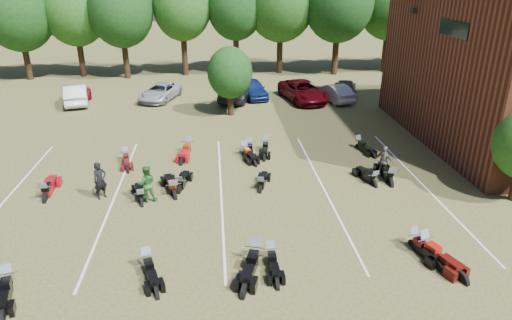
{
  "coord_description": "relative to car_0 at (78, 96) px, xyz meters",
  "views": [
    {
      "loc": [
        -3.15,
        -16.62,
        9.95
      ],
      "look_at": [
        -1.22,
        4.0,
        1.2
      ],
      "focal_mm": 32.0,
      "sensor_mm": 36.0,
      "label": 1
    }
  ],
  "objects": [
    {
      "name": "motorcycle_20",
      "position": [
        19.15,
        -11.57,
        -0.65
      ],
      "size": [
        1.18,
        2.12,
        1.12
      ],
      "primitive_type": null,
      "rotation": [
        0.0,
        0.0,
        0.28
      ],
      "color": "black",
      "rests_on": "ground"
    },
    {
      "name": "tree_line",
      "position": [
        12.86,
        9.41,
        5.67
      ],
      "size": [
        56.0,
        6.0,
        9.79
      ],
      "color": "black",
      "rests_on": "ground"
    },
    {
      "name": "car_5",
      "position": [
        20.35,
        -1.03,
        0.05
      ],
      "size": [
        2.51,
        4.44,
        1.38
      ],
      "primitive_type": "imported",
      "rotation": [
        0.0,
        0.0,
        3.41
      ],
      "color": "#A9A9A5",
      "rests_on": "ground"
    },
    {
      "name": "car_6",
      "position": [
        17.82,
        -0.77,
        0.15
      ],
      "size": [
        3.72,
        6.12,
        1.59
      ],
      "primitive_type": "imported",
      "rotation": [
        0.0,
        0.0,
        0.2
      ],
      "color": "#4E040B",
      "rests_on": "ground"
    },
    {
      "name": "motorcycle_6",
      "position": [
        18.35,
        -22.42,
        -0.65
      ],
      "size": [
        1.54,
        2.57,
        1.36
      ],
      "primitive_type": null,
      "rotation": [
        0.0,
        0.0,
        0.34
      ],
      "color": "#420C09",
      "rests_on": "ground"
    },
    {
      "name": "car_7",
      "position": [
        21.71,
        0.63,
        -0.01
      ],
      "size": [
        2.9,
        4.72,
        1.28
      ],
      "primitive_type": "imported",
      "rotation": [
        0.0,
        0.0,
        2.87
      ],
      "color": "#3D3D42",
      "rests_on": "ground"
    },
    {
      "name": "motorcycle_4",
      "position": [
        11.96,
        -22.36,
        -0.65
      ],
      "size": [
        1.46,
        2.59,
        1.38
      ],
      "primitive_type": null,
      "rotation": [
        0.0,
        0.0,
        -0.29
      ],
      "color": "black",
      "rests_on": "ground"
    },
    {
      "name": "motorcycle_15",
      "position": [
        9.09,
        -11.22,
        -0.65
      ],
      "size": [
        1.15,
        2.46,
        1.32
      ],
      "primitive_type": null,
      "rotation": [
        0.0,
        0.0,
        -0.18
      ],
      "color": "#9D0B14",
      "rests_on": "ground"
    },
    {
      "name": "car_2",
      "position": [
        6.33,
        0.53,
        0.01
      ],
      "size": [
        3.59,
        5.19,
        1.32
      ],
      "primitive_type": "imported",
      "rotation": [
        0.0,
        0.0,
        -0.33
      ],
      "color": "#97989F",
      "rests_on": "ground"
    },
    {
      "name": "motorcycle_9",
      "position": [
        7.22,
        -17.45,
        -0.65
      ],
      "size": [
        1.14,
        2.19,
        1.16
      ],
      "primitive_type": null,
      "rotation": [
        0.0,
        0.0,
        3.38
      ],
      "color": "black",
      "rests_on": "ground"
    },
    {
      "name": "motorcycle_2",
      "position": [
        8.11,
        -22.39,
        -0.65
      ],
      "size": [
        1.27,
        2.22,
        1.18
      ],
      "primitive_type": null,
      "rotation": [
        0.0,
        0.0,
        0.3
      ],
      "color": "black",
      "rests_on": "ground"
    },
    {
      "name": "motorcycle_11",
      "position": [
        12.77,
        -16.62,
        -0.65
      ],
      "size": [
        1.15,
        2.14,
        1.14
      ],
      "primitive_type": null,
      "rotation": [
        0.0,
        0.0,
        2.88
      ],
      "color": "black",
      "rests_on": "ground"
    },
    {
      "name": "ground",
      "position": [
        13.86,
        -19.59,
        -0.65
      ],
      "size": [
        160.0,
        160.0,
        0.0
      ],
      "primitive_type": "plane",
      "color": "brown",
      "rests_on": "ground"
    },
    {
      "name": "car_1",
      "position": [
        -0.15,
        0.01,
        0.14
      ],
      "size": [
        2.74,
        5.0,
        1.56
      ],
      "primitive_type": "imported",
      "rotation": [
        0.0,
        0.0,
        3.38
      ],
      "color": "silver",
      "rests_on": "ground"
    },
    {
      "name": "motorcycle_13",
      "position": [
        18.38,
        -16.55,
        -0.65
      ],
      "size": [
        1.17,
        2.23,
        1.19
      ],
      "primitive_type": null,
      "rotation": [
        0.0,
        0.0,
        3.38
      ],
      "color": "black",
      "rests_on": "ground"
    },
    {
      "name": "motorcycle_7",
      "position": [
        2.74,
        -16.61,
        -0.65
      ],
      "size": [
        0.94,
        2.49,
        1.36
      ],
      "primitive_type": null,
      "rotation": [
        0.0,
        0.0,
        3.21
      ],
      "color": "maroon",
      "rests_on": "ground"
    },
    {
      "name": "parking_lines",
      "position": [
        10.86,
        -16.59,
        -0.64
      ],
      "size": [
        20.1,
        14.0,
        0.01
      ],
      "color": "silver",
      "rests_on": "ground"
    },
    {
      "name": "car_3",
      "position": [
        12.61,
        -0.1,
        0.14
      ],
      "size": [
        3.98,
        5.85,
        1.57
      ],
      "primitive_type": "imported",
      "rotation": [
        0.0,
        0.0,
        2.78
      ],
      "color": "black",
      "rests_on": "ground"
    },
    {
      "name": "car_0",
      "position": [
        0.0,
        0.0,
        0.0
      ],
      "size": [
        1.71,
        3.86,
        1.29
      ],
      "primitive_type": "imported",
      "rotation": [
        0.0,
        0.0,
        0.05
      ],
      "color": "maroon",
      "rests_on": "ground"
    },
    {
      "name": "person_green",
      "position": [
        7.48,
        -17.11,
        0.23
      ],
      "size": [
        0.93,
        0.77,
        1.75
      ],
      "primitive_type": "imported",
      "rotation": [
        0.0,
        0.0,
        3.27
      ],
      "color": "#276225",
      "rests_on": "ground"
    },
    {
      "name": "person_grey",
      "position": [
        19.21,
        -15.48,
        0.18
      ],
      "size": [
        0.97,
        0.96,
        1.64
      ],
      "primitive_type": "imported",
      "rotation": [
        0.0,
        0.0,
        2.37
      ],
      "color": "#5C564F",
      "rests_on": "ground"
    },
    {
      "name": "motorcycle_8",
      "position": [
        8.66,
        -16.87,
        -0.65
      ],
      "size": [
        1.38,
        2.5,
        1.33
      ],
      "primitive_type": null,
      "rotation": [
        0.0,
        0.0,
        3.42
      ],
      "color": "black",
      "rests_on": "ground"
    },
    {
      "name": "person_black",
      "position": [
        5.3,
        -16.61,
        0.24
      ],
      "size": [
        0.77,
        0.75,
        1.78
      ],
      "primitive_type": "imported",
      "rotation": [
        0.0,
        0.0,
        0.72
      ],
      "color": "black",
      "rests_on": "ground"
    },
    {
      "name": "car_4",
      "position": [
        13.91,
        0.61,
        0.1
      ],
      "size": [
        2.54,
        4.63,
        1.49
      ],
      "primitive_type": "imported",
      "rotation": [
        0.0,
        0.0,
        0.18
      ],
      "color": "#0C1D55",
      "rests_on": "ground"
    },
    {
      "name": "motorcycle_19",
      "position": [
        13.61,
        -11.26,
        -0.65
      ],
      "size": [
        1.01,
        2.24,
        1.2
      ],
      "primitive_type": null,
      "rotation": [
        0.0,
        0.0,
        -0.15
      ],
      "color": "black",
      "rests_on": "ground"
    },
    {
      "name": "motorcycle_1",
      "position": [
        3.61,
        -23.04,
        -0.65
      ],
      "size": [
        1.23,
        2.3,
        1.22
      ],
      "primitive_type": null,
      "rotation": [
        0.0,
        0.0,
        0.26
      ],
      "color": "black",
      "rests_on": "ground"
    },
    {
      "name": "motorcycle_18",
      "position": [
        12.63,
        -11.5,
        -0.65
      ],
      "size": [
        0.78,
        2.21,
        1.22
      ],
      "primitive_type": null,
      "rotation": [
        0.0,
        0.0,
        -0.04
      ],
      "color": "black",
      "rests_on": "ground"
    },
    {
      "name": "motorcycle_3",
      "position": [
        12.55,
        -22.32,
        -0.65
      ],
      "size": [
        0.69,
        2.02,
        1.12
      ],
      "primitive_type": null,
      "rotation": [
        0.0,
        0.0,
        0.02
      ],
      "color": "black",
      "rests_on": "ground"
    },
    {
      "name": "young_tree_midfield",
      "position": [
        11.86,
        -4.09,
        2.45
      ],
      "size": [
        3.2,
        3.2,
        4.7
      ],
      "color": "black",
      "rests_on": "ground"
    },
    {
      "name": "motorcycle_12",
      "position": [
        19.25,
        -16.52,
        -0.65
      ],
      "size": [
        0.92,
        2.52,
        1.38
      ],
      "primitive_type": null,
      "rotation": [
        0.0,
        0.0,
        3.09
      ],
      "color": "black",
      "rests_on": "ground"
    },
    {
      "name": "motorcycle_10",
      "position": [
        8.89,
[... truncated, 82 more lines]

